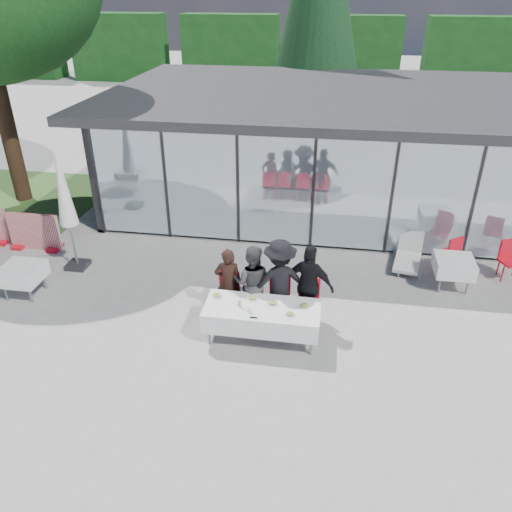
{
  "coord_description": "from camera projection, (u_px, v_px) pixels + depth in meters",
  "views": [
    {
      "loc": [
        1.47,
        -7.9,
        6.3
      ],
      "look_at": [
        0.01,
        1.2,
        1.2
      ],
      "focal_mm": 35.0,
      "sensor_mm": 36.0,
      "label": 1
    }
  ],
  "objects": [
    {
      "name": "spare_table_right",
      "position": [
        454.0,
        266.0,
        11.46
      ],
      "size": [
        0.86,
        0.86,
        0.74
      ],
      "color": "white",
      "rests_on": "ground"
    },
    {
      "name": "grass_patch",
      "position": [
        25.0,
        198.0,
        16.44
      ],
      "size": [
        5.0,
        5.0,
        0.02
      ],
      "primitive_type": "cube",
      "color": "#385926",
      "rests_on": "ground"
    },
    {
      "name": "spare_table_left",
      "position": [
        22.0,
        273.0,
        11.16
      ],
      "size": [
        0.86,
        0.86,
        0.74
      ],
      "color": "white",
      "rests_on": "ground"
    },
    {
      "name": "plate_d",
      "position": [
        304.0,
        306.0,
        9.66
      ],
      "size": [
        0.23,
        0.23,
        0.07
      ],
      "color": "silver",
      "rests_on": "dining_table"
    },
    {
      "name": "spare_chair_b",
      "position": [
        451.0,
        252.0,
        12.07
      ],
      "size": [
        0.61,
        0.61,
        0.97
      ],
      "color": "red",
      "rests_on": "ground"
    },
    {
      "name": "plate_c",
      "position": [
        273.0,
        303.0,
        9.74
      ],
      "size": [
        0.23,
        0.23,
        0.07
      ],
      "color": "silver",
      "rests_on": "dining_table"
    },
    {
      "name": "drinking_glasses",
      "position": [
        250.0,
        310.0,
        9.49
      ],
      "size": [
        0.07,
        0.07,
        0.1
      ],
      "color": "silver",
      "rests_on": "dining_table"
    },
    {
      "name": "diner_chair_b",
      "position": [
        252.0,
        294.0,
        10.47
      ],
      "size": [
        0.44,
        0.44,
        0.97
      ],
      "color": "red",
      "rests_on": "ground"
    },
    {
      "name": "diner_d",
      "position": [
        309.0,
        285.0,
        10.12
      ],
      "size": [
        1.29,
        1.29,
        1.77
      ],
      "primitive_type": "imported",
      "rotation": [
        0.0,
        0.0,
        2.85
      ],
      "color": "black",
      "rests_on": "ground"
    },
    {
      "name": "plate_a",
      "position": [
        217.0,
        295.0,
        9.98
      ],
      "size": [
        0.23,
        0.23,
        0.07
      ],
      "color": "silver",
      "rests_on": "dining_table"
    },
    {
      "name": "diner_chair_a",
      "position": [
        229.0,
        292.0,
        10.54
      ],
      "size": [
        0.44,
        0.44,
        0.97
      ],
      "color": "red",
      "rests_on": "ground"
    },
    {
      "name": "plate_b",
      "position": [
        252.0,
        298.0,
        9.89
      ],
      "size": [
        0.23,
        0.23,
        0.07
      ],
      "color": "silver",
      "rests_on": "dining_table"
    },
    {
      "name": "diner_a",
      "position": [
        228.0,
        282.0,
        10.4
      ],
      "size": [
        0.66,
        0.66,
        1.57
      ],
      "primitive_type": "imported",
      "rotation": [
        0.0,
        0.0,
        3.31
      ],
      "color": "black",
      "rests_on": "ground"
    },
    {
      "name": "juice_bottle",
      "position": [
        240.0,
        303.0,
        9.66
      ],
      "size": [
        0.06,
        0.06,
        0.14
      ],
      "primitive_type": "cylinder",
      "color": "#8DBB4E",
      "rests_on": "dining_table"
    },
    {
      "name": "diner_chair_d",
      "position": [
        308.0,
        299.0,
        10.31
      ],
      "size": [
        0.44,
        0.44,
        0.97
      ],
      "color": "red",
      "rests_on": "ground"
    },
    {
      "name": "market_umbrella",
      "position": [
        64.0,
        196.0,
        11.59
      ],
      "size": [
        0.5,
        0.5,
        3.0
      ],
      "color": "black",
      "rests_on": "ground"
    },
    {
      "name": "diner_c",
      "position": [
        279.0,
        281.0,
        10.19
      ],
      "size": [
        1.5,
        1.5,
        1.84
      ],
      "primitive_type": "imported",
      "rotation": [
        0.0,
        0.0,
        3.47
      ],
      "color": "black",
      "rests_on": "ground"
    },
    {
      "name": "dining_table",
      "position": [
        262.0,
        316.0,
        9.78
      ],
      "size": [
        2.26,
        0.96,
        0.75
      ],
      "color": "white",
      "rests_on": "ground"
    },
    {
      "name": "diner_chair_c",
      "position": [
        279.0,
        296.0,
        10.39
      ],
      "size": [
        0.44,
        0.44,
        0.97
      ],
      "color": "red",
      "rests_on": "ground"
    },
    {
      "name": "pavilion",
      "position": [
        353.0,
        130.0,
        15.82
      ],
      "size": [
        14.8,
        8.8,
        3.44
      ],
      "color": "gray",
      "rests_on": "ground"
    },
    {
      "name": "treeline",
      "position": [
        290.0,
        50.0,
        33.49
      ],
      "size": [
        62.5,
        2.0,
        4.4
      ],
      "color": "#103313",
      "rests_on": "ground"
    },
    {
      "name": "ground",
      "position": [
        246.0,
        336.0,
        10.08
      ],
      "size": [
        90.0,
        90.0,
        0.0
      ],
      "primitive_type": "plane",
      "color": "gray",
      "rests_on": "ground"
    },
    {
      "name": "folded_eyeglasses",
      "position": [
        254.0,
        318.0,
        9.36
      ],
      "size": [
        0.14,
        0.03,
        0.01
      ],
      "primitive_type": "cube",
      "color": "black",
      "rests_on": "dining_table"
    },
    {
      "name": "diner_b",
      "position": [
        252.0,
        282.0,
        10.31
      ],
      "size": [
        0.84,
        0.84,
        1.67
      ],
      "primitive_type": "imported",
      "rotation": [
        0.0,
        0.0,
        3.1
      ],
      "color": "#484848",
      "rests_on": "ground"
    },
    {
      "name": "lounger",
      "position": [
        408.0,
        255.0,
        12.54
      ],
      "size": [
        0.84,
        1.42,
        0.72
      ],
      "color": "silver",
      "rests_on": "ground"
    },
    {
      "name": "plate_extra",
      "position": [
        290.0,
        315.0,
        9.41
      ],
      "size": [
        0.23,
        0.23,
        0.07
      ],
      "color": "silver",
      "rests_on": "dining_table"
    },
    {
      "name": "spare_chair_a",
      "position": [
        509.0,
        257.0,
        11.85
      ],
      "size": [
        0.58,
        0.58,
        0.97
      ],
      "color": "red",
      "rests_on": "ground"
    }
  ]
}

